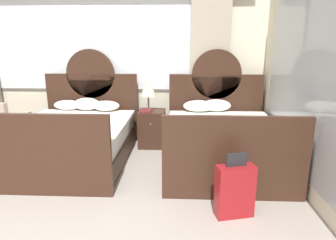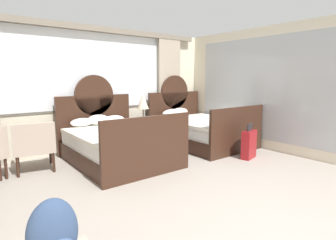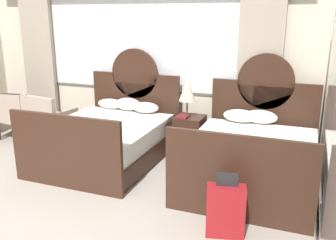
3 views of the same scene
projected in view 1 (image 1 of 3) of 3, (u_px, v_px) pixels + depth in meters
wall_back_window at (93, 60)px, 5.31m from camera, size 6.18×0.22×2.70m
bed_near_window at (75, 137)px, 4.47m from camera, size 1.64×2.13×1.65m
bed_near_mirror at (221, 140)px, 4.37m from camera, size 1.64×2.13×1.65m
nightstand_between_beds at (152, 128)px, 5.09m from camera, size 0.45×0.47×0.63m
table_lamp_on_nightstand at (148, 86)px, 4.92m from camera, size 0.27×0.27×0.61m
book_on_nightstand at (146, 111)px, 4.93m from camera, size 0.18×0.26×0.03m
armchair_by_window_left at (1, 123)px, 4.84m from camera, size 0.73×0.73×0.86m
suitcase_on_floor at (235, 191)px, 3.03m from camera, size 0.42×0.26×0.70m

